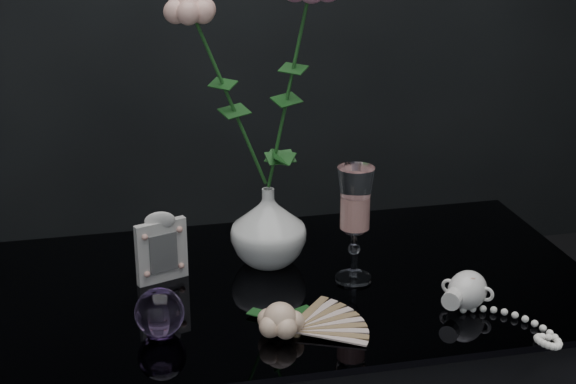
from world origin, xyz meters
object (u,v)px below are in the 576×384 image
object	(u,v)px
loose_rose	(280,320)
paperweight	(160,313)
wine_glass	(355,225)
pearl_jar	(468,288)
picture_frame	(161,246)
vase	(268,226)

from	to	relation	value
loose_rose	paperweight	bearing A→B (deg)	171.68
wine_glass	pearl_jar	world-z (taller)	wine_glass
pearl_jar	wine_glass	bearing A→B (deg)	178.37
wine_glass	picture_frame	size ratio (longest dim) A/B	1.61
picture_frame	paperweight	distance (m)	0.19
picture_frame	paperweight	bearing A→B (deg)	-115.33
paperweight	loose_rose	size ratio (longest dim) A/B	0.48
picture_frame	pearl_jar	world-z (taller)	picture_frame
picture_frame	loose_rose	distance (m)	0.28
wine_glass	pearl_jar	bearing A→B (deg)	-41.87
pearl_jar	loose_rose	bearing A→B (deg)	-135.10
wine_glass	paperweight	distance (m)	0.37
paperweight	pearl_jar	xyz separation A→B (m)	(0.49, -0.02, -0.01)
vase	loose_rose	distance (m)	0.27
vase	wine_glass	size ratio (longest dim) A/B	0.69
wine_glass	paperweight	world-z (taller)	wine_glass
vase	pearl_jar	xyz separation A→B (m)	(0.28, -0.24, -0.04)
wine_glass	picture_frame	bearing A→B (deg)	167.77
picture_frame	paperweight	xyz separation A→B (m)	(-0.02, -0.19, -0.03)
vase	pearl_jar	bearing A→B (deg)	-40.06
pearl_jar	paperweight	bearing A→B (deg)	-141.69
vase	paperweight	bearing A→B (deg)	-134.28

